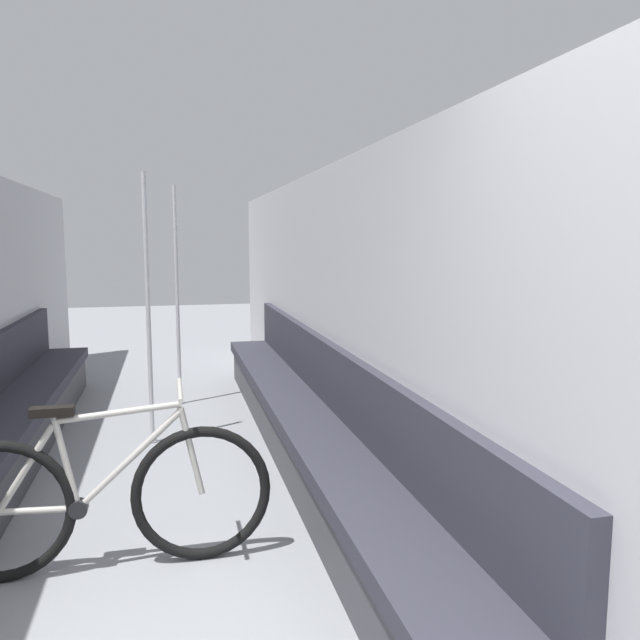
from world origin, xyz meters
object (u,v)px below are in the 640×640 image
bicycle (103,499)px  grab_pole_far (177,299)px  bench_seat_row_right (306,424)px  grab_pole_near (148,314)px

bicycle → grab_pole_far: bearing=66.9°
bicycle → grab_pole_far: size_ratio=0.77×
bench_seat_row_right → grab_pole_near: bearing=146.0°
grab_pole_near → grab_pole_far: (0.24, 1.18, 0.00)m
bicycle → grab_pole_near: bearing=69.3°
bench_seat_row_right → grab_pole_near: 1.55m
grab_pole_far → bicycle: bearing=-97.5°
bench_seat_row_right → grab_pole_far: 2.26m
bicycle → grab_pole_near: grab_pole_near is taller
grab_pole_near → bench_seat_row_right: bearing=-34.0°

